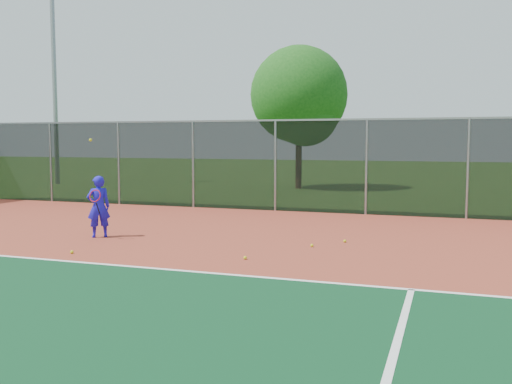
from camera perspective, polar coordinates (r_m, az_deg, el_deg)
ground at (r=7.01m, az=-3.57°, el=-14.57°), size 120.00×120.00×0.00m
court_apron at (r=8.80m, az=1.51°, el=-10.35°), size 30.00×20.00×0.02m
fence_back at (r=18.28m, az=10.98°, el=2.60°), size 30.00×0.06×3.03m
tennis_player at (r=14.29m, az=-15.47°, el=-1.40°), size 0.65×0.73×2.39m
practice_ball_0 at (r=11.32m, az=-1.09°, el=-6.59°), size 0.07×0.07×0.07m
practice_ball_2 at (r=12.48m, az=-17.94°, el=-5.74°), size 0.07×0.07×0.07m
practice_ball_3 at (r=13.30m, az=8.87°, el=-4.87°), size 0.07×0.07×0.07m
practice_ball_4 at (r=12.67m, az=5.61°, el=-5.34°), size 0.07×0.07×0.07m
floodlight_nw at (r=32.83m, az=-19.58°, el=12.76°), size 0.90×0.40×12.14m
tree_back_left at (r=27.93m, az=4.48°, el=9.26°), size 4.71×4.71×6.92m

